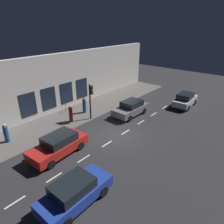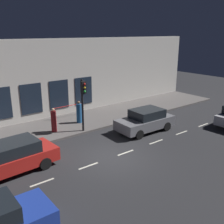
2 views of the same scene
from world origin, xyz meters
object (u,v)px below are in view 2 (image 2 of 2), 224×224
object	(u,v)px
parked_car_0	(145,120)
traffic_light	(83,97)
pedestrian_1	(79,113)
parked_car_1	(11,157)
pedestrian_0	(54,121)

from	to	relation	value
parked_car_0	traffic_light	bearing A→B (deg)	59.38
traffic_light	pedestrian_1	bearing A→B (deg)	-21.16
parked_car_1	pedestrian_0	distance (m)	5.33
parked_car_1	traffic_light	bearing A→B (deg)	-71.62
traffic_light	pedestrian_0	xyz separation A→B (m)	(1.18, 1.69, -1.69)
pedestrian_0	parked_car_0	bearing A→B (deg)	-153.26
parked_car_1	pedestrian_0	xyz separation A→B (m)	(3.47, -4.04, 0.14)
pedestrian_0	pedestrian_1	distance (m)	2.44
traffic_light	parked_car_1	world-z (taller)	traffic_light
parked_car_1	parked_car_0	bearing A→B (deg)	-93.63
traffic_light	pedestrian_0	size ratio (longest dim) A/B	2.14
parked_car_0	pedestrian_0	size ratio (longest dim) A/B	2.53
traffic_light	parked_car_1	distance (m)	6.43
parked_car_1	pedestrian_0	size ratio (longest dim) A/B	2.77
parked_car_0	parked_car_1	xyz separation A→B (m)	(0.03, 9.39, 0.00)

